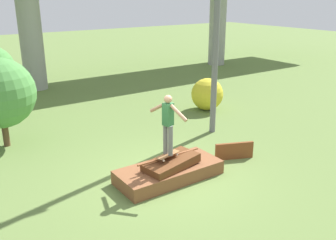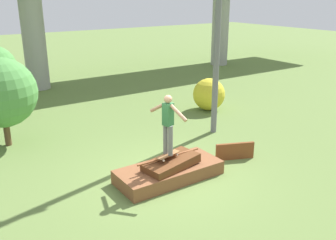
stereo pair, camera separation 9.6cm
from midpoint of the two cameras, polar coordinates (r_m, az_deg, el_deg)
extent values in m
plane|color=olive|center=(9.97, -0.12, -8.87)|extent=(80.00, 80.00, 0.00)
cube|color=brown|center=(9.89, -0.12, -7.94)|extent=(2.78, 1.20, 0.36)
cube|color=#5B3319|center=(9.68, 0.19, -6.57)|extent=(1.60, 0.97, 0.32)
cylinder|color=brown|center=(9.69, -0.13, -5.60)|extent=(1.88, 0.05, 0.05)
cube|color=brown|center=(11.13, 9.82, -4.66)|extent=(1.09, 0.52, 0.50)
cube|color=brown|center=(9.55, -0.29, -5.28)|extent=(0.75, 0.36, 0.01)
cylinder|color=silver|center=(9.80, 0.35, -4.98)|extent=(0.06, 0.04, 0.05)
cylinder|color=silver|center=(9.69, 1.10, -5.26)|extent=(0.06, 0.04, 0.05)
cylinder|color=silver|center=(9.46, -1.71, -5.89)|extent=(0.06, 0.04, 0.05)
cylinder|color=silver|center=(9.35, -0.96, -6.19)|extent=(0.06, 0.04, 0.05)
cylinder|color=slate|center=(9.45, -0.67, -2.92)|extent=(0.12, 0.12, 0.79)
cylinder|color=slate|center=(9.34, 0.09, -3.18)|extent=(0.12, 0.12, 0.79)
cube|color=#2D6638|center=(9.16, -0.30, 0.89)|extent=(0.26, 0.25, 0.57)
sphere|color=#A37556|center=(9.05, -0.30, 3.21)|extent=(0.20, 0.20, 0.20)
cylinder|color=#A37556|center=(9.36, -1.85, 1.94)|extent=(0.20, 0.53, 0.36)
cylinder|color=#A37556|center=(8.91, 1.32, 1.07)|extent=(0.20, 0.53, 0.36)
cylinder|color=#9E9E99|center=(19.77, -20.41, 12.81)|extent=(1.10, 1.10, 5.91)
cylinder|color=#9E9E99|center=(25.66, 7.48, 14.92)|extent=(1.10, 1.10, 5.91)
cylinder|color=slate|center=(12.43, 7.29, 17.05)|extent=(0.20, 0.20, 8.56)
cylinder|color=brown|center=(12.92, -23.70, -1.93)|extent=(0.20, 0.20, 0.81)
sphere|color=#4C8E42|center=(12.55, -24.48, 3.75)|extent=(2.17, 2.17, 2.17)
sphere|color=gold|center=(15.55, 5.82, 3.93)|extent=(1.32, 1.32, 1.32)
camera|label=1|loc=(0.05, -90.30, -0.10)|focal=40.00mm
camera|label=2|loc=(0.05, 89.70, 0.10)|focal=40.00mm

